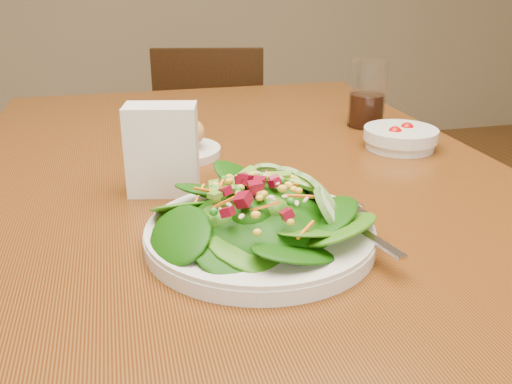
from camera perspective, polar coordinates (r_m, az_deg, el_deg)
dining_table at (r=0.96m, az=-1.10°, el=-4.20°), size 0.90×1.40×0.75m
chair_far at (r=2.07m, az=-4.44°, el=3.98°), size 0.45×0.45×0.82m
salad_plate at (r=0.70m, az=1.18°, el=-2.85°), size 0.29×0.29×0.08m
bread_plate at (r=1.03m, az=-7.62°, el=5.20°), size 0.14×0.14×0.07m
tomato_bowl at (r=1.10m, az=14.23°, el=5.28°), size 0.14×0.14×0.04m
drinking_glass at (r=1.23m, az=11.05°, el=9.14°), size 0.08×0.08×0.14m
napkin_holder at (r=0.85m, az=-9.37°, el=4.44°), size 0.11×0.08×0.13m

